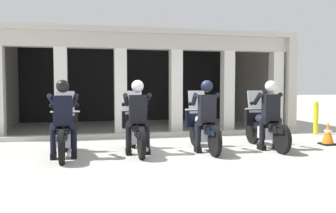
{
  "coord_description": "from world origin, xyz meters",
  "views": [
    {
      "loc": [
        -1.79,
        -7.95,
        1.46
      ],
      "look_at": [
        0.0,
        0.03,
        0.99
      ],
      "focal_mm": 38.35,
      "sensor_mm": 36.0,
      "label": 1
    }
  ],
  "objects_px": {
    "police_officer_far_left": "(63,112)",
    "motorcycle_center_right": "(202,128)",
    "police_officer_center_left": "(138,111)",
    "police_officer_center_right": "(207,110)",
    "bollard_kerbside": "(316,118)",
    "motorcycle_far_left": "(64,132)",
    "police_officer_far_right": "(270,109)",
    "motorcycle_far_right": "(264,127)",
    "traffic_cone_flank": "(328,133)",
    "motorcycle_center_left": "(136,129)"
  },
  "relations": [
    {
      "from": "motorcycle_far_right",
      "to": "motorcycle_center_left",
      "type": "bearing_deg",
      "value": 176.96
    },
    {
      "from": "police_officer_far_left",
      "to": "motorcycle_center_right",
      "type": "height_order",
      "value": "police_officer_far_left"
    },
    {
      "from": "police_officer_center_left",
      "to": "motorcycle_center_right",
      "type": "distance_m",
      "value": 1.59
    },
    {
      "from": "police_officer_far_left",
      "to": "traffic_cone_flank",
      "type": "relative_size",
      "value": 2.69
    },
    {
      "from": "police_officer_far_right",
      "to": "bollard_kerbside",
      "type": "relative_size",
      "value": 1.58
    },
    {
      "from": "motorcycle_far_right",
      "to": "bollard_kerbside",
      "type": "distance_m",
      "value": 3.2
    },
    {
      "from": "police_officer_center_right",
      "to": "motorcycle_far_left",
      "type": "bearing_deg",
      "value": 174.7
    },
    {
      "from": "motorcycle_far_right",
      "to": "motorcycle_far_left",
      "type": "bearing_deg",
      "value": 179.21
    },
    {
      "from": "motorcycle_far_left",
      "to": "police_officer_center_right",
      "type": "bearing_deg",
      "value": -2.38
    },
    {
      "from": "police_officer_center_right",
      "to": "bollard_kerbside",
      "type": "bearing_deg",
      "value": 25.18
    },
    {
      "from": "police_officer_far_left",
      "to": "bollard_kerbside",
      "type": "bearing_deg",
      "value": 18.22
    },
    {
      "from": "motorcycle_center_right",
      "to": "traffic_cone_flank",
      "type": "height_order",
      "value": "motorcycle_center_right"
    },
    {
      "from": "motorcycle_center_left",
      "to": "motorcycle_far_right",
      "type": "xyz_separation_m",
      "value": [
        3.03,
        -0.1,
        0.0
      ]
    },
    {
      "from": "motorcycle_center_left",
      "to": "police_officer_center_left",
      "type": "xyz_separation_m",
      "value": [
        -0.0,
        -0.28,
        0.44
      ]
    },
    {
      "from": "motorcycle_center_right",
      "to": "police_officer_far_right",
      "type": "relative_size",
      "value": 1.29
    },
    {
      "from": "motorcycle_center_right",
      "to": "police_officer_center_right",
      "type": "bearing_deg",
      "value": -91.23
    },
    {
      "from": "motorcycle_far_left",
      "to": "motorcycle_center_left",
      "type": "bearing_deg",
      "value": 6.77
    },
    {
      "from": "police_officer_center_right",
      "to": "police_officer_far_right",
      "type": "bearing_deg",
      "value": -2.05
    },
    {
      "from": "motorcycle_center_left",
      "to": "bollard_kerbside",
      "type": "distance_m",
      "value": 5.93
    },
    {
      "from": "motorcycle_center_left",
      "to": "police_officer_far_right",
      "type": "bearing_deg",
      "value": 2.47
    },
    {
      "from": "motorcycle_center_left",
      "to": "motorcycle_far_right",
      "type": "bearing_deg",
      "value": 7.8
    },
    {
      "from": "police_officer_far_right",
      "to": "police_officer_center_right",
      "type": "bearing_deg",
      "value": 177.81
    },
    {
      "from": "police_officer_far_left",
      "to": "motorcycle_far_left",
      "type": "bearing_deg",
      "value": 91.69
    },
    {
      "from": "motorcycle_far_right",
      "to": "bollard_kerbside",
      "type": "bearing_deg",
      "value": 32.92
    },
    {
      "from": "police_officer_far_right",
      "to": "motorcycle_center_left",
      "type": "bearing_deg",
      "value": 171.63
    },
    {
      "from": "police_officer_far_left",
      "to": "police_officer_center_left",
      "type": "bearing_deg",
      "value": 6.77
    },
    {
      "from": "police_officer_center_left",
      "to": "police_officer_far_right",
      "type": "distance_m",
      "value": 3.03
    },
    {
      "from": "police_officer_center_right",
      "to": "bollard_kerbside",
      "type": "relative_size",
      "value": 1.58
    },
    {
      "from": "traffic_cone_flank",
      "to": "motorcycle_center_left",
      "type": "bearing_deg",
      "value": 178.87
    },
    {
      "from": "police_officer_center_left",
      "to": "police_officer_center_right",
      "type": "distance_m",
      "value": 1.52
    },
    {
      "from": "police_officer_center_left",
      "to": "police_officer_far_right",
      "type": "height_order",
      "value": "same"
    },
    {
      "from": "motorcycle_center_right",
      "to": "police_officer_far_left",
      "type": "bearing_deg",
      "value": -174.61
    },
    {
      "from": "motorcycle_far_left",
      "to": "bollard_kerbside",
      "type": "xyz_separation_m",
      "value": [
        7.2,
        1.82,
        -0.0
      ]
    },
    {
      "from": "motorcycle_center_left",
      "to": "motorcycle_far_right",
      "type": "distance_m",
      "value": 3.03
    },
    {
      "from": "police_officer_center_right",
      "to": "traffic_cone_flank",
      "type": "distance_m",
      "value": 3.33
    },
    {
      "from": "motorcycle_far_left",
      "to": "police_officer_far_right",
      "type": "height_order",
      "value": "police_officer_far_right"
    },
    {
      "from": "bollard_kerbside",
      "to": "police_officer_far_left",
      "type": "bearing_deg",
      "value": -163.72
    },
    {
      "from": "police_officer_far_left",
      "to": "motorcycle_center_left",
      "type": "distance_m",
      "value": 1.63
    },
    {
      "from": "police_officer_far_left",
      "to": "motorcycle_center_left",
      "type": "height_order",
      "value": "police_officer_far_left"
    },
    {
      "from": "police_officer_far_left",
      "to": "bollard_kerbside",
      "type": "relative_size",
      "value": 1.58
    },
    {
      "from": "motorcycle_far_right",
      "to": "traffic_cone_flank",
      "type": "height_order",
      "value": "motorcycle_far_right"
    },
    {
      "from": "motorcycle_center_left",
      "to": "police_officer_center_right",
      "type": "distance_m",
      "value": 1.62
    },
    {
      "from": "police_officer_center_right",
      "to": "police_officer_far_right",
      "type": "height_order",
      "value": "same"
    },
    {
      "from": "motorcycle_center_left",
      "to": "police_officer_center_right",
      "type": "xyz_separation_m",
      "value": [
        1.51,
        -0.36,
        0.44
      ]
    },
    {
      "from": "motorcycle_center_right",
      "to": "police_officer_center_right",
      "type": "relative_size",
      "value": 1.29
    },
    {
      "from": "police_officer_far_left",
      "to": "police_officer_center_right",
      "type": "bearing_deg",
      "value": 2.97
    },
    {
      "from": "police_officer_far_right",
      "to": "bollard_kerbside",
      "type": "bearing_deg",
      "value": 36.91
    },
    {
      "from": "motorcycle_far_left",
      "to": "motorcycle_far_right",
      "type": "distance_m",
      "value": 4.55
    },
    {
      "from": "motorcycle_center_left",
      "to": "motorcycle_far_right",
      "type": "height_order",
      "value": "same"
    },
    {
      "from": "police_officer_center_right",
      "to": "motorcycle_center_right",
      "type": "bearing_deg",
      "value": 88.77
    }
  ]
}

